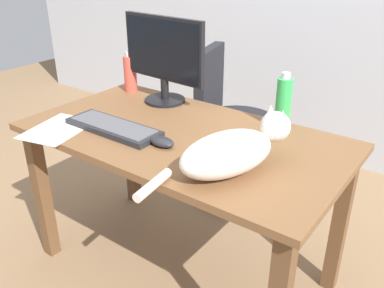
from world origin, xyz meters
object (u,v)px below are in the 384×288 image
cat (232,151)px  computer_mouse (162,142)px  spray_bottle (130,73)px  office_chair (230,136)px  keyboard (113,127)px  monitor (164,57)px  water_bottle (283,103)px

cat → computer_mouse: cat is taller
cat → spray_bottle: bearing=154.0°
office_chair → spray_bottle: size_ratio=4.32×
cat → spray_bottle: spray_bottle is taller
keyboard → monitor: bearing=97.3°
water_bottle → keyboard: bearing=-141.5°
office_chair → computer_mouse: bearing=-76.7°
water_bottle → office_chair: bearing=139.9°
cat → computer_mouse: bearing=177.6°
computer_mouse → keyboard: bearing=-178.9°
office_chair → water_bottle: water_bottle is taller
keyboard → water_bottle: water_bottle is taller
keyboard → spray_bottle: 0.53m
water_bottle → spray_bottle: size_ratio=1.14×
water_bottle → spray_bottle: bearing=-178.6°
computer_mouse → spray_bottle: 0.71m
office_chair → keyboard: size_ratio=2.08×
office_chair → spray_bottle: spray_bottle is taller
monitor → keyboard: size_ratio=1.09×
office_chair → water_bottle: 0.79m
office_chair → keyboard: 0.93m
keyboard → computer_mouse: 0.26m
monitor → keyboard: monitor is taller
computer_mouse → spray_bottle: bearing=143.5°
office_chair → spray_bottle: (-0.36, -0.44, 0.43)m
keyboard → cat: size_ratio=0.77×
cat → spray_bottle: (-0.89, 0.43, 0.02)m
water_bottle → spray_bottle: (-0.86, -0.02, -0.01)m
water_bottle → cat: bearing=-86.6°
water_bottle → computer_mouse: bearing=-123.9°
spray_bottle → cat: bearing=-26.0°
keyboard → spray_bottle: size_ratio=2.07×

